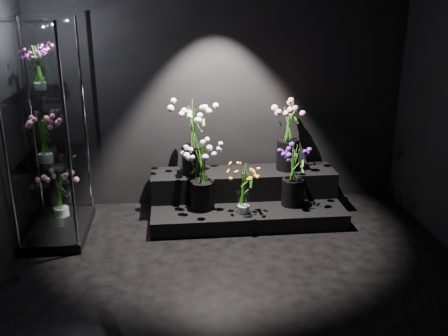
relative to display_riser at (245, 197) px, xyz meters
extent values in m
plane|color=black|center=(-0.21, -1.60, -0.18)|extent=(4.00, 4.00, 0.00)
plane|color=black|center=(-0.21, 0.40, 1.22)|extent=(4.00, 0.00, 4.00)
plane|color=black|center=(-0.21, -3.60, 1.22)|extent=(4.00, 0.00, 4.00)
cube|color=black|center=(0.00, -0.10, -0.10)|extent=(2.00, 0.89, 0.17)
cube|color=black|center=(0.00, 0.12, 0.12)|extent=(2.00, 0.44, 0.28)
cube|color=black|center=(-1.91, -0.29, -0.14)|extent=(0.56, 0.94, 0.09)
cube|color=white|center=(-1.91, -0.29, 0.62)|extent=(0.50, 0.88, 0.01)
cube|color=white|center=(-1.91, -0.29, 1.23)|extent=(0.50, 0.88, 0.01)
cylinder|color=white|center=(-0.07, -0.36, 0.09)|extent=(0.13, 0.13, 0.22)
cylinder|color=black|center=(-0.47, -0.20, 0.13)|extent=(0.25, 0.25, 0.30)
cylinder|color=black|center=(0.47, -0.21, 0.12)|extent=(0.22, 0.22, 0.28)
cylinder|color=black|center=(-0.54, 0.10, 0.42)|extent=(0.25, 0.25, 0.31)
cylinder|color=black|center=(0.48, 0.14, 0.42)|extent=(0.24, 0.24, 0.33)
cylinder|color=white|center=(-1.91, -0.46, 0.74)|extent=(0.14, 0.14, 0.23)
cylinder|color=white|center=(-1.96, -0.17, 1.33)|extent=(0.12, 0.12, 0.20)
cylinder|color=white|center=(-1.92, -0.08, 0.04)|extent=(0.16, 0.16, 0.25)
camera|label=1|loc=(-0.73, -4.93, 2.08)|focal=40.00mm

